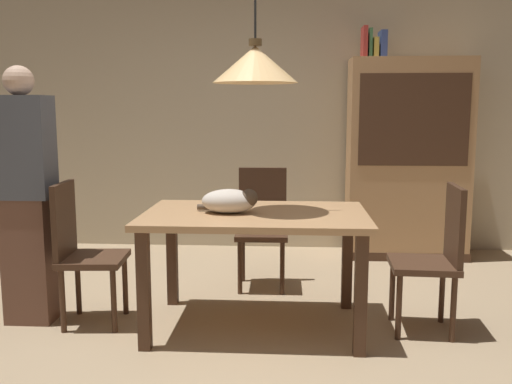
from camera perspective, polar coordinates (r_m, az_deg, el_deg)
The scene contains 14 objects.
ground at distance 3.31m, azimuth -0.85°, elevation -16.47°, with size 10.00×10.00×0.00m, color tan.
back_wall at distance 5.65m, azimuth 1.22°, elevation 9.02°, with size 6.40×0.10×2.90m, color beige.
dining_table at distance 3.55m, azimuth -0.07°, elevation -3.69°, with size 1.40×0.90×0.75m.
chair_right_side at distance 3.68m, azimuth 17.81°, elevation -5.85°, with size 0.42×0.42×0.93m.
chair_left_side at distance 3.82m, azimuth -17.31°, elevation -5.33°, with size 0.43×0.43×0.93m.
chair_far_back at distance 4.44m, azimuth 0.63°, elevation -3.04°, with size 0.41×0.41×0.93m.
cat_sleeping at distance 3.50m, azimuth -2.58°, elevation -0.91°, with size 0.39×0.23×0.16m.
pendant_lamp at distance 3.48m, azimuth -0.08°, elevation 12.85°, with size 0.52×0.52×1.30m.
hutch_bookcase at distance 5.45m, azimuth 15.08°, elevation 2.84°, with size 1.12×0.45×1.85m.
book_red_tall at distance 5.39m, azimuth 10.91°, elevation 14.65°, with size 0.04×0.22×0.28m, color #B73833.
book_green_slim at distance 5.39m, azimuth 11.44°, elevation 14.52°, with size 0.03×0.20×0.26m, color #427A4C.
book_yellow_short at distance 5.39m, azimuth 11.98°, elevation 14.08°, with size 0.04×0.20×0.18m, color gold.
book_blue_wide at distance 5.41m, azimuth 12.69°, elevation 14.36°, with size 0.06×0.24×0.24m, color #384C93.
person_standing at distance 3.90m, azimuth -22.32°, elevation -0.38°, with size 0.36×0.22×1.66m.
Camera 1 is at (0.23, -2.99, 1.40)m, focal length 39.47 mm.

